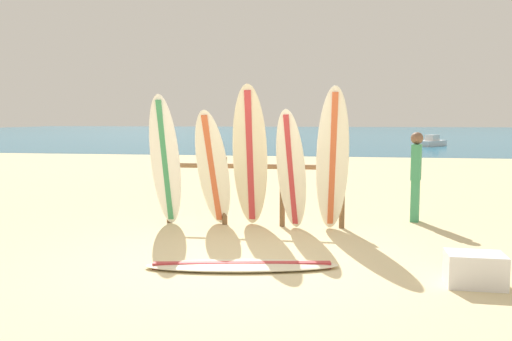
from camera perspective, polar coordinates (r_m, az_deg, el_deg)
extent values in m
plane|color=beige|center=(6.62, -1.94, -10.03)|extent=(120.00, 120.00, 0.00)
cube|color=#196B93|center=(64.29, 7.78, 4.17)|extent=(120.00, 80.00, 0.01)
cylinder|color=brown|center=(9.03, -9.57, -2.10)|extent=(0.09, 0.09, 1.15)
cylinder|color=brown|center=(8.78, -3.47, -2.26)|extent=(0.09, 0.09, 1.15)
cylinder|color=brown|center=(8.62, 2.92, -2.40)|extent=(0.09, 0.09, 1.15)
cylinder|color=brown|center=(8.58, 9.46, -2.51)|extent=(0.09, 0.09, 1.15)
cylinder|color=brown|center=(8.64, -0.31, 0.46)|extent=(3.04, 0.08, 0.08)
ellipsoid|color=white|center=(8.57, -9.95, 0.96)|extent=(0.52, 0.78, 2.19)
cube|color=#388C59|center=(8.57, -9.95, 0.96)|extent=(0.12, 0.71, 2.02)
ellipsoid|color=white|center=(8.50, -4.78, 0.17)|extent=(0.67, 0.80, 1.94)
cube|color=#CC5933|center=(8.50, -4.78, 0.17)|extent=(0.21, 0.68, 1.79)
ellipsoid|color=beige|center=(8.36, -0.66, 1.44)|extent=(0.61, 0.90, 2.34)
cube|color=#B73338|center=(8.36, -0.66, 1.44)|extent=(0.15, 0.81, 2.15)
ellipsoid|color=white|center=(8.16, 3.90, -0.04)|extent=(0.59, 0.79, 1.95)
cube|color=#B73338|center=(8.16, 3.90, -0.04)|extent=(0.21, 0.68, 1.80)
ellipsoid|color=white|center=(8.15, 8.41, 1.11)|extent=(0.57, 0.76, 2.29)
cube|color=#CC5933|center=(8.15, 8.41, 1.11)|extent=(0.15, 0.68, 2.11)
ellipsoid|color=beige|center=(6.34, -1.55, -10.40)|extent=(2.39, 0.91, 0.07)
cube|color=#B73338|center=(6.34, -1.55, -10.40)|extent=(2.13, 0.45, 0.08)
cube|color=#3F9966|center=(9.45, 17.10, -3.21)|extent=(0.18, 0.23, 0.73)
cube|color=#3F9966|center=(9.37, 17.23, 0.88)|extent=(0.21, 0.28, 0.62)
sphere|color=brown|center=(9.35, 17.30, 3.41)|extent=(0.21, 0.21, 0.21)
cube|color=silver|center=(35.03, 18.80, 2.86)|extent=(2.13, 2.45, 0.35)
cube|color=silver|center=(35.01, 18.82, 3.44)|extent=(0.99, 1.05, 0.36)
cube|color=white|center=(6.14, 22.95, -10.01)|extent=(0.61, 0.42, 0.36)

